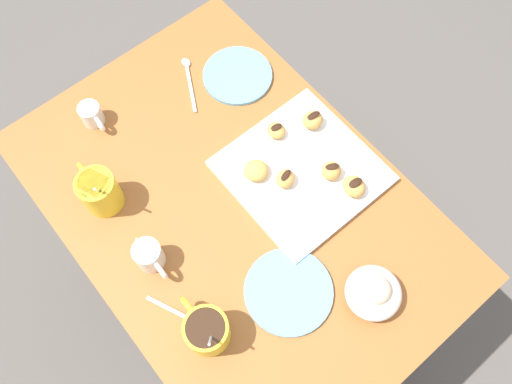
% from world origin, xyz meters
% --- Properties ---
extents(ground_plane, '(8.00, 8.00, 0.00)m').
position_xyz_m(ground_plane, '(0.00, 0.00, 0.00)').
color(ground_plane, '#514C47').
extents(dining_table, '(1.01, 0.69, 0.74)m').
position_xyz_m(dining_table, '(0.00, 0.00, 0.59)').
color(dining_table, '#935628').
rests_on(dining_table, ground_plane).
extents(pastry_plate_square, '(0.32, 0.32, 0.02)m').
position_xyz_m(pastry_plate_square, '(-0.04, -0.17, 0.75)').
color(pastry_plate_square, silver).
rests_on(pastry_plate_square, dining_table).
extents(coffee_mug_yellow_left, '(0.13, 0.09, 0.14)m').
position_xyz_m(coffee_mug_yellow_left, '(-0.19, 0.22, 0.79)').
color(coffee_mug_yellow_left, yellow).
rests_on(coffee_mug_yellow_left, dining_table).
extents(coffee_mug_yellow_right, '(0.13, 0.08, 0.15)m').
position_xyz_m(coffee_mug_yellow_right, '(0.19, 0.22, 0.79)').
color(coffee_mug_yellow_right, yellow).
rests_on(coffee_mug_yellow_right, dining_table).
extents(cream_pitcher_white, '(0.10, 0.06, 0.07)m').
position_xyz_m(cream_pitcher_white, '(0.01, 0.22, 0.78)').
color(cream_pitcher_white, silver).
rests_on(cream_pitcher_white, dining_table).
extents(ice_cream_bowl, '(0.12, 0.12, 0.09)m').
position_xyz_m(ice_cream_bowl, '(-0.34, -0.09, 0.78)').
color(ice_cream_bowl, silver).
rests_on(ice_cream_bowl, dining_table).
extents(chocolate_sauce_pitcher, '(0.09, 0.05, 0.06)m').
position_xyz_m(chocolate_sauce_pitcher, '(0.38, 0.12, 0.77)').
color(chocolate_sauce_pitcher, silver).
rests_on(chocolate_sauce_pitcher, dining_table).
extents(saucer_sky_left, '(0.19, 0.19, 0.01)m').
position_xyz_m(saucer_sky_left, '(-0.23, 0.04, 0.74)').
color(saucer_sky_left, '#66A8DB').
rests_on(saucer_sky_left, dining_table).
extents(saucer_sky_right, '(0.17, 0.17, 0.01)m').
position_xyz_m(saucer_sky_right, '(0.26, -0.22, 0.74)').
color(saucer_sky_right, '#66A8DB').
rests_on(saucer_sky_right, dining_table).
extents(loose_spoon_near_saucer, '(0.15, 0.08, 0.01)m').
position_xyz_m(loose_spoon_near_saucer, '(-0.14, 0.23, 0.74)').
color(loose_spoon_near_saucer, silver).
rests_on(loose_spoon_near_saucer, dining_table).
extents(loose_spoon_by_plate, '(0.15, 0.08, 0.01)m').
position_xyz_m(loose_spoon_by_plate, '(0.34, -0.12, 0.74)').
color(loose_spoon_by_plate, silver).
rests_on(loose_spoon_by_plate, dining_table).
extents(beignet_0, '(0.06, 0.06, 0.03)m').
position_xyz_m(beignet_0, '(-0.04, -0.12, 0.77)').
color(beignet_0, '#D19347').
rests_on(beignet_0, pastry_plate_square).
extents(chocolate_drizzle_0, '(0.02, 0.03, 0.00)m').
position_xyz_m(chocolate_drizzle_0, '(-0.04, -0.12, 0.79)').
color(chocolate_drizzle_0, black).
rests_on(chocolate_drizzle_0, beignet_0).
extents(beignet_1, '(0.05, 0.04, 0.03)m').
position_xyz_m(beignet_1, '(0.07, -0.18, 0.77)').
color(beignet_1, '#D19347').
rests_on(beignet_1, pastry_plate_square).
extents(chocolate_drizzle_1, '(0.02, 0.03, 0.00)m').
position_xyz_m(chocolate_drizzle_1, '(0.07, -0.18, 0.79)').
color(chocolate_drizzle_1, black).
rests_on(chocolate_drizzle_1, beignet_1).
extents(beignet_2, '(0.05, 0.05, 0.04)m').
position_xyz_m(beignet_2, '(-0.09, -0.21, 0.77)').
color(beignet_2, '#D19347').
rests_on(beignet_2, pastry_plate_square).
extents(chocolate_drizzle_2, '(0.03, 0.04, 0.00)m').
position_xyz_m(chocolate_drizzle_2, '(-0.09, -0.21, 0.80)').
color(chocolate_drizzle_2, black).
rests_on(chocolate_drizzle_2, beignet_2).
extents(beignet_3, '(0.06, 0.05, 0.04)m').
position_xyz_m(beignet_3, '(-0.15, -0.22, 0.77)').
color(beignet_3, '#D19347').
rests_on(beignet_3, pastry_plate_square).
extents(chocolate_drizzle_3, '(0.02, 0.04, 0.00)m').
position_xyz_m(chocolate_drizzle_3, '(-0.15, -0.22, 0.79)').
color(chocolate_drizzle_3, black).
rests_on(chocolate_drizzle_3, beignet_3).
extents(beignet_4, '(0.06, 0.06, 0.04)m').
position_xyz_m(beignet_4, '(0.04, -0.27, 0.77)').
color(beignet_4, '#D19347').
rests_on(beignet_4, pastry_plate_square).
extents(chocolate_drizzle_4, '(0.02, 0.04, 0.00)m').
position_xyz_m(chocolate_drizzle_4, '(0.04, -0.27, 0.80)').
color(chocolate_drizzle_4, black).
rests_on(chocolate_drizzle_4, beignet_4).
extents(beignet_5, '(0.07, 0.07, 0.03)m').
position_xyz_m(beignet_5, '(0.02, -0.08, 0.77)').
color(beignet_5, '#D19347').
rests_on(beignet_5, pastry_plate_square).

